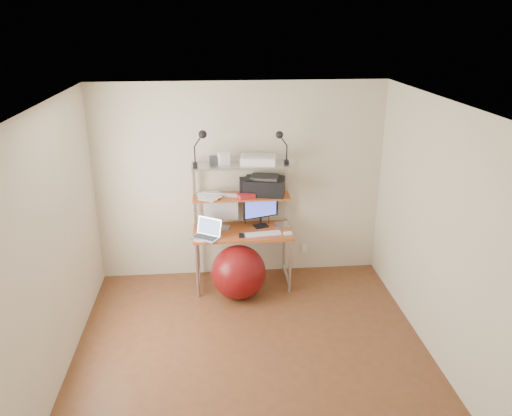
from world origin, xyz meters
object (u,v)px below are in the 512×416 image
(laptop, at_px, (208,233))
(printer, at_px, (265,185))
(exercise_ball, at_px, (239,272))
(monitor_silver, at_px, (221,208))
(monitor_black, at_px, (261,209))

(laptop, xyz_separation_m, printer, (0.71, 0.32, 0.47))
(exercise_ball, bearing_deg, monitor_silver, 113.46)
(exercise_ball, bearing_deg, monitor_black, 54.01)
(laptop, height_order, printer, printer)
(monitor_silver, relative_size, exercise_ball, 0.74)
(printer, bearing_deg, exercise_ball, -113.34)
(monitor_silver, distance_m, monitor_black, 0.49)
(monitor_silver, distance_m, laptop, 0.39)
(monitor_silver, xyz_separation_m, printer, (0.54, 0.05, 0.26))
(monitor_black, bearing_deg, laptop, -175.42)
(monitor_silver, bearing_deg, monitor_black, 16.33)
(monitor_black, xyz_separation_m, printer, (0.05, 0.04, 0.29))
(monitor_black, relative_size, laptop, 1.13)
(exercise_ball, bearing_deg, laptop, 157.15)
(printer, bearing_deg, laptop, -141.82)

